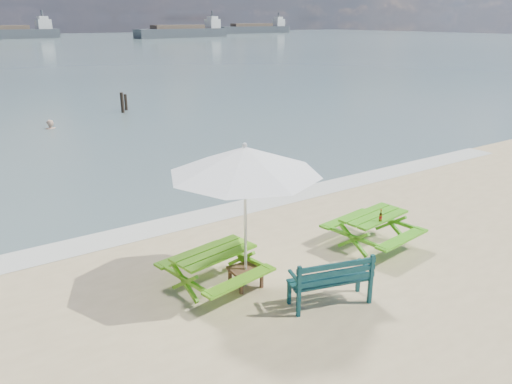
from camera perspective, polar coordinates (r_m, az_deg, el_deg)
foam_strip at (r=11.94m, az=-5.44°, el=-2.66°), size 22.00×0.90×0.01m
picnic_table_left at (r=8.74m, az=-4.78°, el=-8.88°), size 1.68×1.81×0.68m
picnic_table_right at (r=10.47m, az=13.20°, el=-4.40°), size 1.67×1.81×0.70m
park_bench at (r=8.38m, az=8.40°, el=-10.93°), size 1.43×0.81×0.84m
side_table at (r=8.83m, az=-1.19°, el=-9.66°), size 0.53×0.53×0.33m
patio_umbrella at (r=8.03m, az=-1.29°, el=3.61°), size 2.66×2.66×2.51m
beer_bottle at (r=10.02m, az=14.05°, el=-2.81°), size 0.06×0.06×0.24m
swimmer at (r=23.25m, az=-22.32°, el=5.66°), size 0.62×0.43×1.65m
mooring_pilings at (r=26.25m, az=-14.87°, el=9.65°), size 0.56×0.76×1.20m
cargo_ships at (r=139.60m, az=-16.24°, el=17.15°), size 118.59×31.75×4.40m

